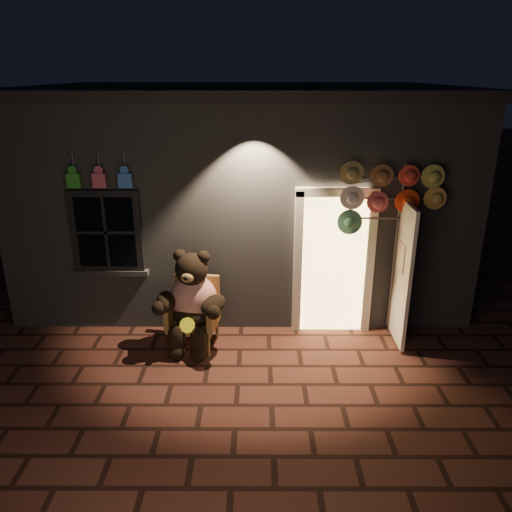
{
  "coord_description": "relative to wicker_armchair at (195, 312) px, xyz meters",
  "views": [
    {
      "loc": [
        0.25,
        -5.3,
        3.69
      ],
      "look_at": [
        0.23,
        1.0,
        1.35
      ],
      "focal_mm": 35.0,
      "sensor_mm": 36.0,
      "label": 1
    }
  ],
  "objects": [
    {
      "name": "hat_rack",
      "position": [
        2.65,
        0.23,
        1.64
      ],
      "size": [
        1.44,
        0.22,
        2.55
      ],
      "color": "#59595E",
      "rests_on": "ground"
    },
    {
      "name": "wicker_armchair",
      "position": [
        0.0,
        0.0,
        0.0
      ],
      "size": [
        0.75,
        0.7,
        0.98
      ],
      "rotation": [
        0.0,
        0.0,
        -0.15
      ],
      "color": "#A5853F",
      "rests_on": "ground"
    },
    {
      "name": "shop_building",
      "position": [
        0.65,
        2.94,
        1.25
      ],
      "size": [
        7.3,
        5.95,
        3.51
      ],
      "color": "slate",
      "rests_on": "ground"
    },
    {
      "name": "ground",
      "position": [
        0.64,
        -1.05,
        -0.49
      ],
      "size": [
        60.0,
        60.0,
        0.0
      ],
      "primitive_type": "plane",
      "color": "#532B1F",
      "rests_on": "ground"
    },
    {
      "name": "teddy_bear",
      "position": [
        -0.01,
        -0.13,
        0.21
      ],
      "size": [
        1.05,
        0.88,
        1.46
      ],
      "rotation": [
        0.0,
        0.0,
        -0.15
      ],
      "color": "red",
      "rests_on": "ground"
    }
  ]
}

